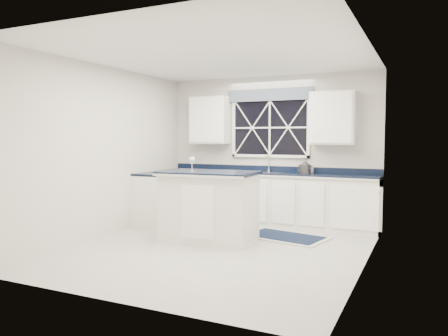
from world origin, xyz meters
The scene contains 13 objects.
ground centered at (0.00, 0.00, 0.00)m, with size 4.50×4.50×0.00m, color #A6A6A1.
back_wall centered at (0.00, 2.25, 1.35)m, with size 4.00×0.10×2.70m, color beige.
base_cabinets centered at (-0.33, 1.78, 0.45)m, with size 3.99×1.60×0.90m.
countertop centered at (0.00, 1.95, 0.92)m, with size 3.98×0.64×0.04m, color black.
dishwasher centered at (-1.10, 1.95, 0.41)m, with size 0.60×0.58×0.82m, color black.
window centered at (0.00, 2.20, 1.83)m, with size 1.65×0.09×1.26m.
upper_cabinets centered at (0.00, 2.08, 1.90)m, with size 3.10×0.34×0.90m.
faucet centered at (0.00, 2.14, 1.10)m, with size 0.05×0.20×0.30m.
island centered at (-0.32, 0.35, 0.53)m, with size 1.46×0.93×1.06m.
rug centered at (0.66, 1.06, 0.01)m, with size 1.42×1.03×0.02m.
kettle centered at (0.73, 1.99, 1.04)m, with size 0.30×0.25×0.23m.
wine_glass centered at (-0.53, 0.22, 1.22)m, with size 0.10×0.10×0.23m.
soap_bottle centered at (0.79, 2.17, 1.03)m, with size 0.08×0.08×0.18m, color silver.
Camera 1 is at (2.66, -5.48, 1.57)m, focal length 35.00 mm.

